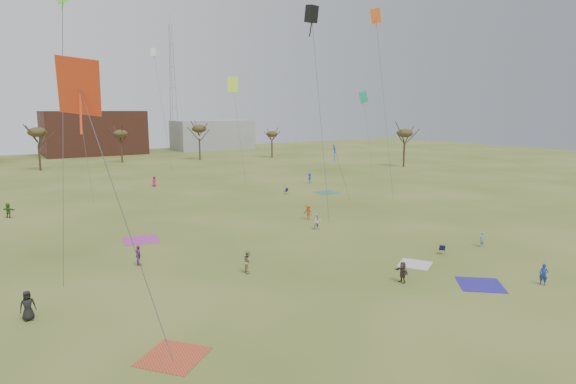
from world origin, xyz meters
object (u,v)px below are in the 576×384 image
camp_chair_center (442,251)px  radio_tower (172,87)px  flyer_near_right (544,274)px  camp_chair_right (286,192)px

camp_chair_center → radio_tower: (18.78, 120.69, 18.95)m
camp_chair_center → radio_tower: 123.60m
flyer_near_right → camp_chair_right: size_ratio=1.83×
camp_chair_center → camp_chair_right: bearing=-52.1°
camp_chair_center → radio_tower: size_ratio=0.02×
flyer_near_right → camp_chair_center: (-0.12, 9.04, -0.53)m
flyer_near_right → radio_tower: bearing=153.7°
camp_chair_center → camp_chair_right: size_ratio=1.00×
camp_chair_right → radio_tower: size_ratio=0.02×
camp_chair_center → camp_chair_right: (4.66, 32.96, 0.00)m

